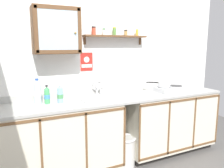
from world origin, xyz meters
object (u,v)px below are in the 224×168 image
hot_plate_stove (171,89)px  warning_sign (87,62)px  bottle_soda_green_0 (47,95)px  mug (123,93)px  bottle_water_blue_2 (60,95)px  trash_bin (125,151)px  bottle_water_clear_1 (38,92)px  wall_cabinet (56,31)px  sink (101,100)px  saucepan (164,84)px

hot_plate_stove → warning_sign: warning_sign is taller
hot_plate_stove → bottle_soda_green_0: bottle_soda_green_0 is taller
bottle_soda_green_0 → mug: size_ratio=2.09×
bottle_water_blue_2 → trash_bin: bearing=-10.8°
bottle_water_clear_1 → wall_cabinet: (0.26, 0.07, 0.71)m
hot_plate_stove → bottle_soda_green_0: size_ratio=2.14×
sink → trash_bin: sink is taller
mug → trash_bin: bearing=-98.7°
bottle_water_blue_2 → trash_bin: 1.16m
sink → bottle_water_blue_2: sink is taller
hot_plate_stove → bottle_water_blue_2: bottle_water_blue_2 is taller
bottle_soda_green_0 → warning_sign: warning_sign is taller
saucepan → bottle_soda_green_0: bottle_soda_green_0 is taller
bottle_water_clear_1 → trash_bin: (1.06, -0.20, -0.86)m
warning_sign → trash_bin: size_ratio=0.60×
sink → hot_plate_stove: 1.12m
wall_cabinet → bottle_soda_green_0: bearing=-151.7°
mug → trash_bin: 0.77m
warning_sign → sink: bearing=-67.6°
hot_plate_stove → saucepan: saucepan is taller
saucepan → hot_plate_stove: bearing=-12.3°
bottle_water_clear_1 → wall_cabinet: 0.76m
bottle_soda_green_0 → mug: (0.97, -0.08, -0.05)m
sink → warning_sign: 0.55m
bottle_soda_green_0 → bottle_water_clear_1: bottle_water_clear_1 is taller
hot_plate_stove → saucepan: (-0.12, 0.03, 0.08)m
sink → wall_cabinet: 1.02m
hot_plate_stove → mug: bearing=179.8°
bottle_soda_green_0 → warning_sign: size_ratio=0.90×
saucepan → bottle_soda_green_0: 1.67m
sink → mug: size_ratio=5.03×
mug → wall_cabinet: (-0.81, 0.16, 0.80)m
trash_bin → sink: bearing=150.8°
wall_cabinet → warning_sign: 0.58m
hot_plate_stove → warning_sign: size_ratio=1.92×
sink → bottle_soda_green_0: size_ratio=2.41×
bottle_soda_green_0 → mug: bottle_soda_green_0 is taller
bottle_water_clear_1 → bottle_water_blue_2: bottle_water_clear_1 is taller
bottle_water_clear_1 → wall_cabinet: bearing=15.9°
warning_sign → bottle_water_clear_1: bearing=-163.4°
bottle_soda_green_0 → hot_plate_stove: bearing=-2.5°
hot_plate_stove → mug: mug is taller
saucepan → warning_sign: bearing=166.5°
bottle_water_blue_2 → mug: bearing=-2.6°
bottle_water_clear_1 → mug: bottle_water_clear_1 is taller
wall_cabinet → trash_bin: 1.78m
mug → wall_cabinet: bearing=168.8°
hot_plate_stove → bottle_soda_green_0: bearing=177.5°
bottle_water_clear_1 → warning_sign: size_ratio=1.23×
hot_plate_stove → bottle_water_clear_1: bearing=177.3°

